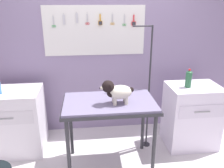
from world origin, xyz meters
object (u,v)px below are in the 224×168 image
Objects in this scene: grooming_arm at (148,94)px; counter_left at (12,121)px; cabinet_right at (191,116)px; grooming_table at (109,108)px; dog at (116,91)px; soda_bottle at (189,79)px.

grooming_arm is 1.84m from counter_left.
cabinet_right reaches higher than counter_left.
grooming_table is 2.80× the size of dog.
grooming_table is at bearing -147.92° from grooming_arm.
cabinet_right is (0.62, -0.03, -0.34)m from grooming_arm.
grooming_table is at bearing 132.55° from dog.
dog is 1.30m from cabinet_right.
grooming_table is 0.64× the size of grooming_arm.
counter_left is (-1.80, 0.10, -0.35)m from grooming_arm.
grooming_arm is 0.56m from soda_bottle.
dog is 1.58× the size of soda_bottle.
grooming_arm is 0.68m from dog.
grooming_table is 1.12m from soda_bottle.
soda_bottle reaches higher than grooming_table.
cabinet_right reaches higher than grooming_table.
grooming_table is 1.22× the size of cabinet_right.
soda_bottle is (0.99, 0.36, -0.02)m from dog.
cabinet_right is (1.10, 0.39, -0.57)m from dog.
dog reaches higher than counter_left.
counter_left is 2.38m from soda_bottle.
grooming_arm is at bearing 32.08° from grooming_table.
counter_left reaches higher than grooming_table.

